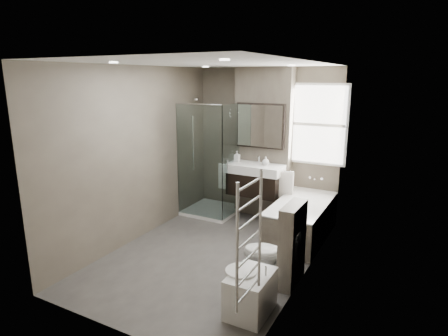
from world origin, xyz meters
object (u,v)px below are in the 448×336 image
Objects in this scene: vanity at (255,179)px; bidet at (250,292)px; toilet at (271,254)px; bathtub at (301,218)px.

vanity is 1.65× the size of bidet.
toilet is (0.97, -1.74, -0.40)m from vanity.
toilet is at bearing 93.52° from bidet.
vanity is at bearing -158.57° from toilet.
bathtub is 2.12m from bidet.
bathtub is at bearing 174.10° from toilet.
vanity is 2.03m from toilet.
toilet is 0.72m from bidet.
toilet is at bearing -60.84° from vanity.
bidet is (0.09, -2.12, -0.08)m from bathtub.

